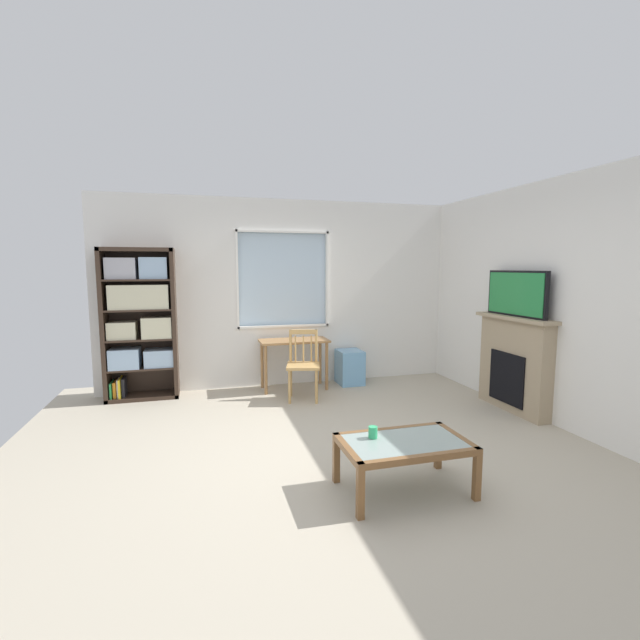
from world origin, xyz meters
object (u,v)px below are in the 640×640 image
at_px(fireplace, 514,363).
at_px(coffee_table, 404,448).
at_px(bookshelf, 140,319).
at_px(plastic_drawer_unit, 350,367).
at_px(desk_under_window, 294,348).
at_px(tv, 516,294).
at_px(sippy_cup, 373,432).
at_px(wooden_chair, 303,364).

xyz_separation_m(fireplace, coffee_table, (-2.12, -1.41, -0.23)).
bearing_deg(bookshelf, plastic_drawer_unit, -1.14).
xyz_separation_m(desk_under_window, fireplace, (2.33, -1.63, -0.01)).
xyz_separation_m(bookshelf, desk_under_window, (2.01, -0.11, -0.46)).
height_order(desk_under_window, tv, tv).
distance_m(desk_under_window, tv, 2.94).
relative_size(bookshelf, tv, 2.06).
xyz_separation_m(plastic_drawer_unit, tv, (1.46, -1.68, 1.16)).
xyz_separation_m(desk_under_window, sippy_cup, (-0.00, -2.92, -0.14)).
bearing_deg(tv, sippy_cup, -150.88).
bearing_deg(bookshelf, fireplace, -21.74).
distance_m(plastic_drawer_unit, fireplace, 2.26).
bearing_deg(fireplace, coffee_table, -146.52).
height_order(plastic_drawer_unit, coffee_table, plastic_drawer_unit).
height_order(wooden_chair, plastic_drawer_unit, wooden_chair).
bearing_deg(plastic_drawer_unit, sippy_cup, -106.05).
relative_size(fireplace, coffee_table, 1.20).
xyz_separation_m(fireplace, tv, (-0.02, 0.00, 0.84)).
relative_size(plastic_drawer_unit, fireplace, 0.43).
height_order(wooden_chair, tv, tv).
height_order(desk_under_window, plastic_drawer_unit, desk_under_window).
height_order(bookshelf, plastic_drawer_unit, bookshelf).
relative_size(desk_under_window, coffee_table, 0.99).
bearing_deg(desk_under_window, fireplace, -34.88).
xyz_separation_m(fireplace, sippy_cup, (-2.34, -1.29, -0.13)).
distance_m(wooden_chair, sippy_cup, 2.40).
height_order(fireplace, sippy_cup, fireplace).
distance_m(bookshelf, sippy_cup, 3.68).
bearing_deg(sippy_cup, coffee_table, -28.38).
xyz_separation_m(wooden_chair, fireplace, (2.32, -1.11, 0.11)).
xyz_separation_m(plastic_drawer_unit, sippy_cup, (-0.85, -2.97, 0.20)).
distance_m(wooden_chair, coffee_table, 2.53).
bearing_deg(fireplace, desk_under_window, 145.12).
relative_size(wooden_chair, sippy_cup, 10.00).
bearing_deg(bookshelf, desk_under_window, -3.04).
xyz_separation_m(plastic_drawer_unit, coffee_table, (-0.64, -3.08, 0.09)).
height_order(plastic_drawer_unit, sippy_cup, plastic_drawer_unit).
distance_m(bookshelf, wooden_chair, 2.20).
height_order(wooden_chair, fireplace, fireplace).
bearing_deg(sippy_cup, plastic_drawer_unit, 73.95).
relative_size(bookshelf, wooden_chair, 2.18).
relative_size(plastic_drawer_unit, sippy_cup, 5.55).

